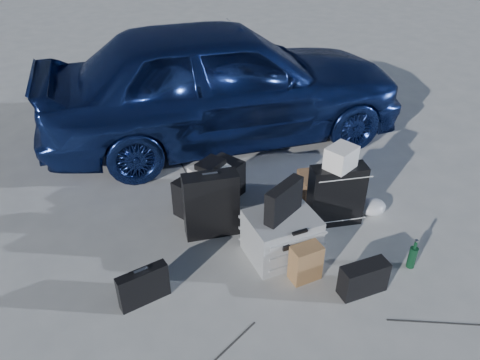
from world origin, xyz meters
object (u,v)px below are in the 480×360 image
at_px(car, 223,81).
at_px(briefcase, 143,286).
at_px(cardboard_box, 318,187).
at_px(duffel_bag, 210,188).
at_px(suitcase_right, 336,195).
at_px(green_bottle, 413,254).
at_px(pelican_case, 281,236).
at_px(suitcase_left, 211,205).

height_order(car, briefcase, car).
xyz_separation_m(car, cardboard_box, (0.16, -1.76, -0.62)).
distance_m(briefcase, duffel_bag, 1.44).
relative_size(suitcase_right, duffel_bag, 0.82).
bearing_deg(car, duffel_bag, 159.85).
bearing_deg(briefcase, car, 45.86).
relative_size(briefcase, suitcase_right, 0.65).
height_order(car, green_bottle, car).
distance_m(briefcase, green_bottle, 2.33).
distance_m(duffel_bag, green_bottle, 2.07).
distance_m(pelican_case, suitcase_left, 0.72).
relative_size(car, pelican_case, 7.60).
bearing_deg(green_bottle, briefcase, 158.97).
height_order(pelican_case, suitcase_left, suitcase_left).
height_order(cardboard_box, green_bottle, same).
bearing_deg(duffel_bag, cardboard_box, -47.12).
height_order(briefcase, suitcase_right, suitcase_right).
height_order(pelican_case, green_bottle, pelican_case).
bearing_deg(suitcase_left, green_bottle, -28.68).
height_order(pelican_case, cardboard_box, pelican_case).
xyz_separation_m(car, duffel_bag, (-0.87, -1.25, -0.57)).
height_order(suitcase_left, suitcase_right, suitcase_left).
xyz_separation_m(pelican_case, suitcase_right, (0.73, 0.12, 0.11)).
relative_size(car, cardboard_box, 11.56).
bearing_deg(suitcase_left, car, 74.36).
xyz_separation_m(pelican_case, duffel_bag, (-0.18, 1.03, -0.02)).
height_order(duffel_bag, green_bottle, duffel_bag).
relative_size(pelican_case, suitcase_left, 0.89).
bearing_deg(suitcase_right, car, 110.88).
bearing_deg(pelican_case, car, 80.60).
distance_m(briefcase, suitcase_left, 1.02).
bearing_deg(briefcase, duffel_bag, 38.13).
bearing_deg(car, cardboard_box, -160.19).
bearing_deg(briefcase, suitcase_right, -1.61).
xyz_separation_m(pelican_case, cardboard_box, (0.85, 0.52, -0.07)).
distance_m(suitcase_left, duffel_bag, 0.51).
bearing_deg(pelican_case, duffel_bag, 107.15).
bearing_deg(duffel_bag, pelican_case, -100.83).
xyz_separation_m(briefcase, suitcase_right, (2.01, 0.02, 0.16)).
bearing_deg(green_bottle, car, 94.03).
bearing_deg(duffel_bag, suitcase_right, -65.65).
distance_m(suitcase_left, green_bottle, 1.86).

